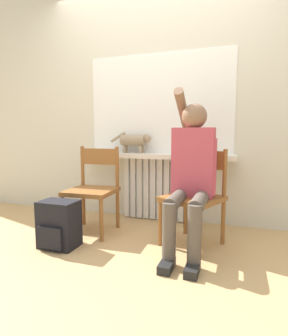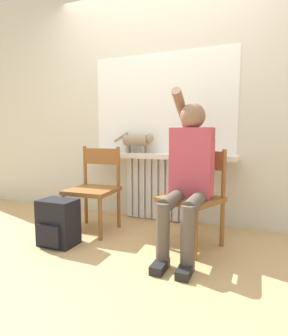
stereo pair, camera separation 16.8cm
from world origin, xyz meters
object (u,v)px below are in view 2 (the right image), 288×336
at_px(chair_left, 94,187).
at_px(backpack, 58,223).
at_px(cat, 137,140).
at_px(person, 189,170).
at_px(chair_right, 193,196).

xyz_separation_m(chair_left, backpack, (-0.08, -0.45, -0.23)).
xyz_separation_m(chair_left, cat, (0.24, 0.52, 0.45)).
height_order(chair_left, backpack, chair_left).
relative_size(person, backpack, 3.36).
height_order(cat, backpack, cat).
distance_m(chair_left, chair_right, 0.99).
distance_m(chair_right, person, 0.26).
relative_size(chair_right, person, 0.62).
distance_m(chair_left, cat, 0.73).
bearing_deg(cat, person, -41.05).
bearing_deg(chair_left, chair_right, -2.49).
bearing_deg(chair_right, person, -74.32).
bearing_deg(backpack, person, 17.40).
bearing_deg(chair_right, chair_left, -156.92).
bearing_deg(person, backpack, -162.60).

